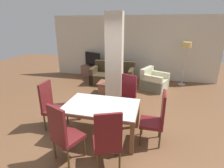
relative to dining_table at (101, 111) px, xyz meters
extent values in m
plane|color=brown|center=(0.00, 0.00, -0.59)|extent=(18.00, 18.00, 0.00)
cube|color=beige|center=(0.00, 4.45, 0.76)|extent=(7.20, 0.06, 2.70)
cube|color=brown|center=(-0.81, 4.41, 1.01)|extent=(0.44, 0.02, 0.36)
cube|color=#4C8CCC|center=(-0.81, 4.40, 1.01)|extent=(0.40, 0.01, 0.32)
cube|color=beige|center=(-0.13, 1.75, 0.76)|extent=(0.50, 0.29, 2.70)
cube|color=brown|center=(0.00, -0.49, 0.10)|extent=(1.60, 0.06, 0.06)
cube|color=brown|center=(0.00, 0.49, 0.10)|extent=(1.60, 0.06, 0.06)
cube|color=brown|center=(-0.77, 0.00, 0.10)|extent=(0.06, 0.92, 0.06)
cube|color=brown|center=(0.77, 0.00, 0.10)|extent=(0.06, 0.92, 0.06)
cube|color=silver|center=(0.00, 0.00, 0.13)|extent=(1.58, 1.02, 0.01)
cube|color=brown|center=(-0.75, -0.47, -0.26)|extent=(0.08, 0.08, 0.65)
cube|color=brown|center=(0.75, -0.47, -0.26)|extent=(0.08, 0.08, 0.65)
cube|color=brown|center=(-0.75, 0.47, -0.26)|extent=(0.08, 0.08, 0.65)
cube|color=brown|center=(0.75, 0.47, -0.26)|extent=(0.08, 0.08, 0.65)
cube|color=maroon|center=(-1.14, 0.00, -0.14)|extent=(0.46, 0.46, 0.07)
cube|color=maroon|center=(-1.34, 0.00, 0.22)|extent=(0.05, 0.44, 0.65)
cylinder|color=#493719|center=(-0.95, 0.19, -0.38)|extent=(0.04, 0.04, 0.41)
cylinder|color=#493719|center=(-0.95, -0.19, -0.38)|extent=(0.04, 0.04, 0.41)
cylinder|color=#493719|center=(-1.33, 0.19, -0.38)|extent=(0.04, 0.04, 0.41)
cylinder|color=#493719|center=(-1.33, -0.19, -0.38)|extent=(0.04, 0.04, 0.41)
cube|color=maroon|center=(-0.36, -0.85, -0.14)|extent=(0.60, 0.60, 0.07)
cube|color=maroon|center=(-0.44, -1.04, 0.22)|extent=(0.42, 0.22, 0.65)
cylinder|color=#493719|center=(-0.46, -0.60, -0.38)|extent=(0.04, 0.04, 0.41)
cylinder|color=#493719|center=(-0.11, -0.75, -0.38)|extent=(0.04, 0.04, 0.41)
cylinder|color=#493719|center=(-0.61, -0.95, -0.38)|extent=(0.04, 0.04, 0.41)
cylinder|color=#493719|center=(-0.26, -1.10, -0.38)|extent=(0.04, 0.04, 0.41)
cube|color=maroon|center=(0.36, -0.84, -0.14)|extent=(0.60, 0.60, 0.07)
cube|color=maroon|center=(0.44, -1.03, 0.22)|extent=(0.42, 0.22, 0.65)
cylinder|color=#493719|center=(0.11, -0.74, -0.38)|extent=(0.04, 0.04, 0.41)
cylinder|color=#493719|center=(0.46, -0.59, -0.38)|extent=(0.04, 0.04, 0.41)
cylinder|color=#493719|center=(0.26, -1.09, -0.38)|extent=(0.04, 0.04, 0.41)
cylinder|color=#493719|center=(0.61, -0.94, -0.38)|extent=(0.04, 0.04, 0.41)
cube|color=maroon|center=(0.36, 0.87, -0.14)|extent=(0.60, 0.60, 0.07)
cube|color=maroon|center=(0.44, 1.05, 0.22)|extent=(0.42, 0.21, 0.65)
cylinder|color=#493719|center=(0.46, 0.62, -0.38)|extent=(0.04, 0.04, 0.41)
cylinder|color=#493719|center=(0.11, 0.76, -0.38)|extent=(0.04, 0.04, 0.41)
cylinder|color=#493719|center=(0.61, 0.97, -0.38)|extent=(0.04, 0.04, 0.41)
cylinder|color=#493719|center=(0.26, 1.11, -0.38)|extent=(0.04, 0.04, 0.41)
cube|color=maroon|center=(1.08, 0.00, -0.14)|extent=(0.46, 0.46, 0.07)
cube|color=maroon|center=(1.28, 0.00, 0.22)|extent=(0.05, 0.44, 0.65)
cylinder|color=#493719|center=(0.89, -0.19, -0.38)|extent=(0.04, 0.04, 0.41)
cylinder|color=#493719|center=(0.89, 0.19, -0.38)|extent=(0.04, 0.04, 0.41)
cylinder|color=#493719|center=(1.27, -0.19, -0.38)|extent=(0.04, 0.04, 0.41)
cylinder|color=#493719|center=(1.27, 0.19, -0.38)|extent=(0.04, 0.04, 0.41)
cube|color=#403320|center=(-0.59, 3.43, -0.38)|extent=(1.70, 0.95, 0.42)
cube|color=#403320|center=(-0.59, 3.81, 0.06)|extent=(1.70, 0.18, 0.46)
cube|color=#403320|center=(0.18, 3.43, -0.25)|extent=(0.16, 0.95, 0.67)
cube|color=#403320|center=(-1.36, 3.43, -0.25)|extent=(0.16, 0.95, 0.67)
cube|color=beige|center=(1.09, 3.22, -0.39)|extent=(1.10, 1.09, 0.40)
cube|color=beige|center=(0.78, 3.35, 0.01)|extent=(0.48, 0.84, 0.39)
cube|color=beige|center=(1.22, 3.54, -0.28)|extent=(0.84, 0.46, 0.61)
cube|color=beige|center=(0.96, 2.90, -0.28)|extent=(0.84, 0.46, 0.61)
cube|color=brown|center=(-0.49, 2.39, -0.20)|extent=(0.71, 0.57, 0.04)
cube|color=brown|center=(-0.49, 2.39, -0.40)|extent=(0.63, 0.49, 0.37)
cylinder|color=#194C23|center=(-0.50, 2.28, -0.08)|extent=(0.06, 0.06, 0.19)
cylinder|color=#194C23|center=(-0.50, 2.28, 0.05)|extent=(0.03, 0.03, 0.07)
cylinder|color=#B7B7BC|center=(-0.50, 2.28, 0.09)|extent=(0.03, 0.03, 0.01)
cube|color=brown|center=(-1.72, 4.17, -0.33)|extent=(1.05, 0.40, 0.52)
cube|color=black|center=(-1.72, 4.17, -0.05)|extent=(0.39, 0.31, 0.03)
cube|color=black|center=(-1.72, 4.17, 0.26)|extent=(0.80, 0.36, 0.58)
cylinder|color=#B7B7BC|center=(2.18, 4.00, -0.58)|extent=(0.29, 0.29, 0.02)
cylinder|color=#B7B7BC|center=(2.18, 4.00, 0.17)|extent=(0.04, 0.04, 1.47)
cylinder|color=#E5BC66|center=(2.18, 4.00, 1.01)|extent=(0.33, 0.33, 0.22)
camera|label=1|loc=(1.05, -3.23, 1.82)|focal=28.00mm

